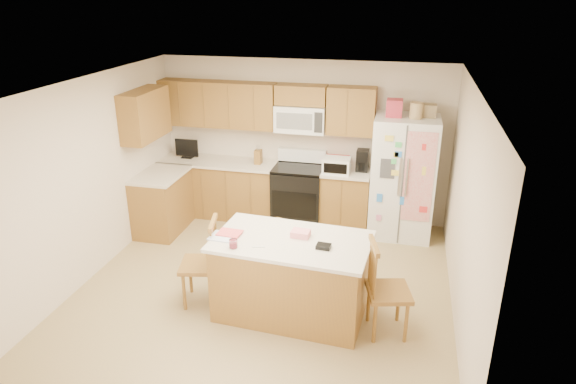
% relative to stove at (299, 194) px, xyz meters
% --- Properties ---
extents(ground, '(4.50, 4.50, 0.00)m').
position_rel_stove_xyz_m(ground, '(0.00, -1.94, -0.47)').
color(ground, '#917F5A').
rests_on(ground, ground).
extents(room_shell, '(4.60, 4.60, 2.52)m').
position_rel_stove_xyz_m(room_shell, '(0.00, -1.94, 0.97)').
color(room_shell, beige).
rests_on(room_shell, ground).
extents(cabinetry, '(3.36, 1.56, 2.15)m').
position_rel_stove_xyz_m(cabinetry, '(-0.98, -0.15, 0.44)').
color(cabinetry, '#8A6020').
rests_on(cabinetry, ground).
extents(stove, '(0.76, 0.65, 1.13)m').
position_rel_stove_xyz_m(stove, '(0.00, 0.00, 0.00)').
color(stove, black).
rests_on(stove, ground).
extents(refrigerator, '(0.90, 0.79, 2.04)m').
position_rel_stove_xyz_m(refrigerator, '(1.57, -0.06, 0.45)').
color(refrigerator, white).
rests_on(refrigerator, ground).
extents(island, '(1.78, 1.11, 1.02)m').
position_rel_stove_xyz_m(island, '(0.44, -2.43, -0.00)').
color(island, '#8A6020').
rests_on(island, ground).
extents(windsor_chair_left, '(0.52, 0.53, 1.05)m').
position_rel_stove_xyz_m(windsor_chair_left, '(-0.63, -2.44, 0.02)').
color(windsor_chair_left, '#8A6020').
rests_on(windsor_chair_left, ground).
extents(windsor_chair_back, '(0.47, 0.46, 0.87)m').
position_rel_stove_xyz_m(windsor_chair_back, '(0.31, -1.72, -0.06)').
color(windsor_chair_back, '#8A6020').
rests_on(windsor_chair_back, ground).
extents(windsor_chair_right, '(0.54, 0.56, 1.07)m').
position_rel_stove_xyz_m(windsor_chair_right, '(1.49, -2.54, 0.03)').
color(windsor_chair_right, '#8A6020').
rests_on(windsor_chair_right, ground).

